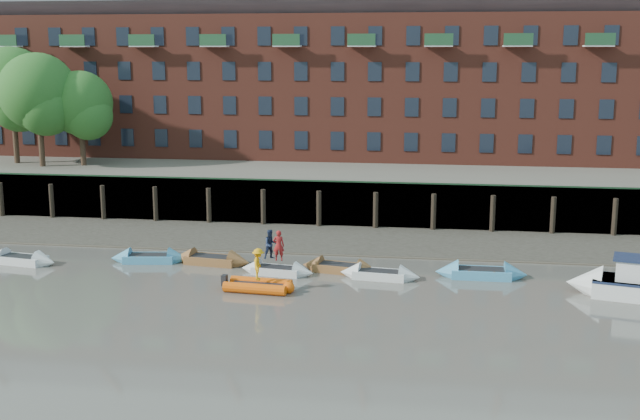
% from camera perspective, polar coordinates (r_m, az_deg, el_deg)
% --- Properties ---
extents(ground, '(220.00, 220.00, 0.00)m').
position_cam_1_polar(ground, '(35.67, -2.09, -8.82)').
color(ground, '#5B574F').
rests_on(ground, ground).
extents(foreshore, '(110.00, 8.00, 0.50)m').
position_cam_1_polar(foreshore, '(52.75, 1.47, -2.16)').
color(foreshore, '#3D382F').
rests_on(foreshore, ground).
extents(mud_band, '(110.00, 1.60, 0.10)m').
position_cam_1_polar(mud_band, '(49.47, 0.99, -3.07)').
color(mud_band, '#4C4336').
rests_on(mud_band, ground).
extents(river_wall, '(110.00, 1.23, 3.30)m').
position_cam_1_polar(river_wall, '(56.66, 2.01, 0.42)').
color(river_wall, '#2D2A26').
rests_on(river_wall, ground).
extents(bank_terrace, '(110.00, 28.00, 3.20)m').
position_cam_1_polar(bank_terrace, '(70.02, 3.27, 2.50)').
color(bank_terrace, '#5E594D').
rests_on(bank_terrace, ground).
extents(apartment_terrace, '(80.60, 15.56, 20.98)m').
position_cam_1_polar(apartment_terrace, '(70.20, 3.44, 11.72)').
color(apartment_terrace, brown).
rests_on(apartment_terrace, bank_terrace).
extents(tree_cluster, '(11.76, 7.74, 9.40)m').
position_cam_1_polar(tree_cluster, '(68.23, -19.56, 7.90)').
color(tree_cluster, '#3A281C').
rests_on(tree_cluster, bank_terrace).
extents(rowboat_0, '(4.70, 2.04, 1.32)m').
position_cam_1_polar(rowboat_0, '(50.15, -20.47, -3.32)').
color(rowboat_0, silver).
rests_on(rowboat_0, ground).
extents(rowboat_1, '(4.69, 1.93, 1.32)m').
position_cam_1_polar(rowboat_1, '(48.38, -12.03, -3.37)').
color(rowboat_1, teal).
rests_on(rowboat_1, ground).
extents(rowboat_2, '(4.86, 2.01, 1.37)m').
position_cam_1_polar(rowboat_2, '(47.33, -7.70, -3.53)').
color(rowboat_2, brown).
rests_on(rowboat_2, ground).
extents(rowboat_3, '(4.33, 1.80, 1.22)m').
position_cam_1_polar(rowboat_3, '(44.84, -3.07, -4.32)').
color(rowboat_3, silver).
rests_on(rowboat_3, ground).
extents(rowboat_4, '(4.63, 2.13, 1.29)m').
position_cam_1_polar(rowboat_4, '(45.26, 1.42, -4.14)').
color(rowboat_4, brown).
rests_on(rowboat_4, ground).
extents(rowboat_5, '(4.54, 1.77, 1.28)m').
position_cam_1_polar(rowboat_5, '(44.06, 4.27, -4.60)').
color(rowboat_5, silver).
rests_on(rowboat_5, ground).
extents(rowboat_6, '(4.99, 1.46, 1.45)m').
position_cam_1_polar(rowboat_6, '(44.99, 11.38, -4.42)').
color(rowboat_6, teal).
rests_on(rowboat_6, ground).
extents(rib_tender, '(3.69, 2.00, 0.63)m').
position_cam_1_polar(rib_tender, '(41.85, -4.24, -5.39)').
color(rib_tender, '#E95409').
rests_on(rib_tender, ground).
extents(motor_launch, '(6.83, 3.61, 2.69)m').
position_cam_1_polar(motor_launch, '(43.47, 20.84, -4.92)').
color(motor_launch, silver).
rests_on(motor_launch, ground).
extents(person_rower_a, '(0.67, 0.48, 1.72)m').
position_cam_1_polar(person_rower_a, '(44.36, -2.96, -2.53)').
color(person_rower_a, maroon).
rests_on(person_rower_a, rowboat_3).
extents(person_rower_b, '(1.02, 0.96, 1.66)m').
position_cam_1_polar(person_rower_b, '(44.76, -3.52, -2.45)').
color(person_rower_b, '#19233F').
rests_on(person_rower_b, rowboat_3).
extents(person_rib_crew, '(0.75, 1.15, 1.67)m').
position_cam_1_polar(person_rib_crew, '(41.57, -4.41, -3.86)').
color(person_rib_crew, orange).
rests_on(person_rib_crew, rib_tender).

